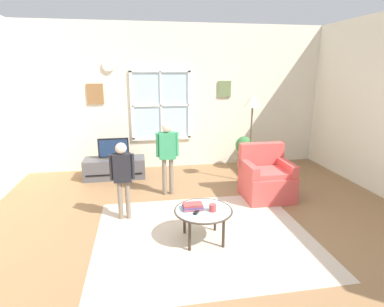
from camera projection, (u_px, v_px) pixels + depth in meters
The scene contains 14 objects.
ground_plane at pixel (208, 234), 4.06m from camera, with size 6.86×6.61×0.02m, color olive.
back_wall at pixel (177, 98), 6.58m from camera, with size 6.26×0.17×2.98m.
area_rug at pixel (204, 235), 4.00m from camera, with size 2.73×2.35×0.01m, color #C6B29E.
tv_stand at pixel (115, 168), 6.10m from camera, with size 1.17×0.48×0.39m.
television at pixel (114, 148), 5.99m from camera, with size 0.58×0.08×0.40m.
armchair at pixel (266, 178), 5.13m from camera, with size 0.76×0.74×0.87m.
coffee_table at pixel (203, 212), 3.80m from camera, with size 0.72×0.72×0.42m.
book_stack at pixel (193, 206), 3.81m from camera, with size 0.25×0.18×0.07m.
cup at pixel (213, 208), 3.74m from camera, with size 0.09×0.09×0.09m, color #BF3F3F.
remote_near_books at pixel (197, 212), 3.71m from camera, with size 0.04×0.14×0.02m, color black.
person_black_shirt at pixel (122, 172), 4.27m from camera, with size 0.34×0.15×1.12m.
person_green_shirt at pixel (167, 150), 5.13m from camera, with size 0.38×0.17×1.25m.
potted_plant_by_window at pixel (244, 150), 6.56m from camera, with size 0.37×0.37×0.71m.
floor_lamp at pixel (252, 110), 5.57m from camera, with size 0.32×0.32×1.64m.
Camera 1 is at (-0.82, -3.55, 2.07)m, focal length 29.01 mm.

